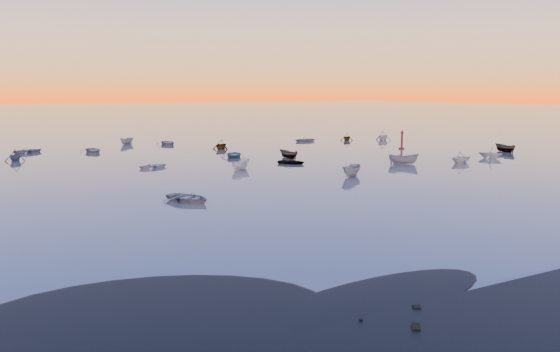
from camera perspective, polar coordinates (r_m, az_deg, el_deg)
ground at (r=123.83m, az=-16.27°, el=4.16°), size 600.00×600.00×0.00m
mud_lobes at (r=33.70m, az=23.23°, el=-8.31°), size 140.00×6.00×0.07m
moored_fleet at (r=78.67m, az=-9.06°, el=1.84°), size 124.00×58.00×1.20m
boat_near_left at (r=48.18m, az=-9.57°, el=-2.65°), size 4.67×3.61×1.08m
boat_near_center at (r=67.03m, az=-4.12°, el=0.71°), size 3.16×3.67×1.20m
boat_near_right at (r=83.54m, az=21.10°, el=1.76°), size 3.62×3.18×1.18m
channel_marker at (r=92.00m, az=12.62°, el=3.57°), size 0.92×0.92×3.28m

